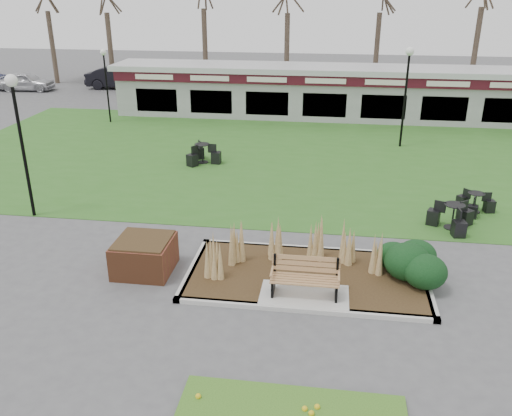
# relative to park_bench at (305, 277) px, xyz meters

# --- Properties ---
(ground) EXTENTS (100.00, 100.00, 0.00)m
(ground) POSITION_rel_park_bench_xyz_m (0.00, -0.25, -0.59)
(ground) COLOR #515154
(ground) RESTS_ON ground
(lawn) EXTENTS (34.00, 16.00, 0.02)m
(lawn) POSITION_rel_park_bench_xyz_m (0.00, 11.75, -0.58)
(lawn) COLOR #2F6620
(lawn) RESTS_ON ground
(planting_bed) EXTENTS (6.75, 3.40, 1.27)m
(planting_bed) POSITION_rel_park_bench_xyz_m (1.27, 1.10, -0.22)
(planting_bed) COLOR #382616
(planting_bed) RESTS_ON ground
(park_bench) EXTENTS (1.70, 0.66, 0.93)m
(park_bench) POSITION_rel_park_bench_xyz_m (0.00, 0.00, 0.00)
(park_bench) COLOR #A8704C
(park_bench) RESTS_ON ground
(brick_planter) EXTENTS (1.50, 1.50, 0.95)m
(brick_planter) POSITION_rel_park_bench_xyz_m (-4.40, 0.75, -0.11)
(brick_planter) COLOR brown
(brick_planter) RESTS_ON ground
(food_pavilion) EXTENTS (24.60, 3.40, 2.90)m
(food_pavilion) POSITION_rel_park_bench_xyz_m (0.00, 19.71, 0.89)
(food_pavilion) COLOR #959598
(food_pavilion) RESTS_ON ground
(lamp_post_near_left) EXTENTS (0.39, 0.39, 4.72)m
(lamp_post_near_left) POSITION_rel_park_bench_xyz_m (-9.36, 3.84, 2.85)
(lamp_post_near_left) COLOR black
(lamp_post_near_left) RESTS_ON ground
(lamp_post_mid_right) EXTENTS (0.38, 0.38, 4.62)m
(lamp_post_mid_right) POSITION_rel_park_bench_xyz_m (3.75, 14.07, 2.78)
(lamp_post_mid_right) COLOR black
(lamp_post_mid_right) RESTS_ON ground
(lamp_post_far_left) EXTENTS (0.33, 0.33, 3.99)m
(lamp_post_far_left) POSITION_rel_park_bench_xyz_m (-11.87, 16.75, 2.32)
(lamp_post_far_left) COLOR black
(lamp_post_far_left) RESTS_ON ground
(bistro_set_a) EXTENTS (1.40, 1.57, 0.84)m
(bistro_set_a) POSITION_rel_park_bench_xyz_m (-5.04, 10.27, -0.29)
(bistro_set_a) COLOR black
(bistro_set_a) RESTS_ON ground
(bistro_set_c) EXTENTS (1.53, 1.43, 0.82)m
(bistro_set_c) POSITION_rel_park_bench_xyz_m (4.43, 4.75, -0.30)
(bistro_set_c) COLOR black
(bistro_set_c) RESTS_ON ground
(bistro_set_d) EXTENTS (1.24, 1.30, 0.70)m
(bistro_set_d) POSITION_rel_park_bench_xyz_m (5.44, 6.21, -0.34)
(bistro_set_d) COLOR black
(bistro_set_d) RESTS_ON ground
(car_silver) EXTENTS (4.03, 1.86, 1.34)m
(car_silver) POSITION_rel_park_bench_xyz_m (-21.50, 24.99, 0.08)
(car_silver) COLOR silver
(car_silver) RESTS_ON ground
(car_black) EXTENTS (4.94, 1.97, 1.60)m
(car_black) POSITION_rel_park_bench_xyz_m (-15.10, 26.75, 0.21)
(car_black) COLOR black
(car_black) RESTS_ON ground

